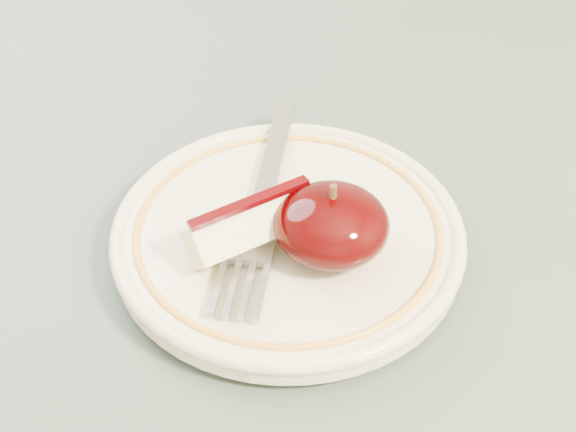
{
  "coord_description": "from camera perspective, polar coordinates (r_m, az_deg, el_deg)",
  "views": [
    {
      "loc": [
        0.03,
        -0.26,
        1.08
      ],
      "look_at": [
        0.01,
        0.07,
        0.78
      ],
      "focal_mm": 50.0,
      "sensor_mm": 36.0,
      "label": 1
    }
  ],
  "objects": [
    {
      "name": "apple_wedge",
      "position": [
        0.44,
        -2.66,
        -0.66
      ],
      "size": [
        0.08,
        0.07,
        0.03
      ],
      "rotation": [
        0.0,
        0.0,
        0.6
      ],
      "color": "#FCEBB9",
      "rests_on": "plate"
    },
    {
      "name": "fork",
      "position": [
        0.47,
        -1.85,
        0.99
      ],
      "size": [
        0.04,
        0.19,
        0.0
      ],
      "rotation": [
        0.0,
        0.0,
        1.48
      ],
      "color": "#94979C",
      "rests_on": "plate"
    },
    {
      "name": "plate",
      "position": [
        0.47,
        -0.0,
        -1.28
      ],
      "size": [
        0.21,
        0.21,
        0.02
      ],
      "color": "beige",
      "rests_on": "table"
    },
    {
      "name": "apple_half",
      "position": [
        0.44,
        3.11,
        -0.63
      ],
      "size": [
        0.06,
        0.06,
        0.05
      ],
      "color": "black",
      "rests_on": "plate"
    }
  ]
}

